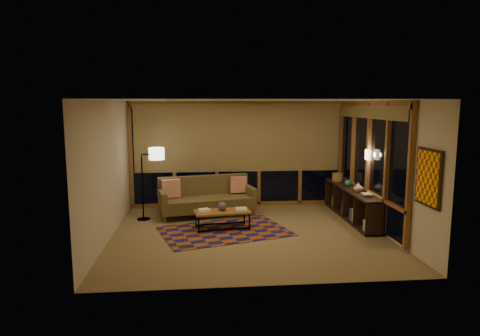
{
  "coord_description": "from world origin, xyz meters",
  "views": [
    {
      "loc": [
        -0.96,
        -8.35,
        2.64
      ],
      "look_at": [
        -0.13,
        0.52,
        1.29
      ],
      "focal_mm": 32.0,
      "sensor_mm": 36.0,
      "label": 1
    }
  ],
  "objects": [
    {
      "name": "book_stack_b",
      "position": [
        -0.11,
        0.47,
        0.41
      ],
      "size": [
        0.25,
        0.2,
        0.05
      ],
      "primitive_type": null,
      "rotation": [
        0.0,
        0.0,
        -0.01
      ],
      "color": "white",
      "rests_on": "coffee_table"
    },
    {
      "name": "pillow_left",
      "position": [
        -1.65,
        1.51,
        0.66
      ],
      "size": [
        0.44,
        0.27,
        0.42
      ],
      "primitive_type": null,
      "rotation": [
        0.0,
        0.0,
        0.33
      ],
      "color": "red",
      "rests_on": "sofa"
    },
    {
      "name": "ceiling",
      "position": [
        0.0,
        0.0,
        2.7
      ],
      "size": [
        5.5,
        5.0,
        0.01
      ],
      "primitive_type": "cube",
      "color": "white",
      "rests_on": "walls"
    },
    {
      "name": "walls",
      "position": [
        0.0,
        0.0,
        1.35
      ],
      "size": [
        5.51,
        5.01,
        2.7
      ],
      "color": "beige",
      "rests_on": "floor"
    },
    {
      "name": "sofa",
      "position": [
        -0.82,
        1.55,
        0.45
      ],
      "size": [
        2.33,
        1.32,
        0.9
      ],
      "primitive_type": null,
      "rotation": [
        0.0,
        0.0,
        0.21
      ],
      "color": "brown",
      "rests_on": "floor"
    },
    {
      "name": "teal_bowl",
      "position": [
        2.49,
        1.26,
        0.78
      ],
      "size": [
        0.17,
        0.17,
        0.15
      ],
      "primitive_type": "sphere",
      "rotation": [
        0.0,
        0.0,
        0.12
      ],
      "color": "#187F72",
      "rests_on": "bookshelf"
    },
    {
      "name": "area_rug",
      "position": [
        -0.48,
        0.24,
        0.01
      ],
      "size": [
        2.94,
        2.38,
        0.01
      ],
      "primitive_type": "cube",
      "rotation": [
        0.0,
        0.0,
        0.3
      ],
      "color": "#A14318",
      "rests_on": "floor"
    },
    {
      "name": "pillow_right",
      "position": [
        -0.05,
        1.85,
        0.64
      ],
      "size": [
        0.4,
        0.2,
        0.39
      ],
      "primitive_type": null,
      "rotation": [
        0.0,
        0.0,
        0.19
      ],
      "color": "red",
      "rests_on": "sofa"
    },
    {
      "name": "window_wall_back",
      "position": [
        0.0,
        2.43,
        1.35
      ],
      "size": [
        5.3,
        0.16,
        2.6
      ],
      "primitive_type": null,
      "color": "#9D5829",
      "rests_on": "walls"
    },
    {
      "name": "shelf_book_stack",
      "position": [
        2.49,
        0.11,
        0.74
      ],
      "size": [
        0.16,
        0.22,
        0.06
      ],
      "primitive_type": null,
      "rotation": [
        0.0,
        0.0,
        0.04
      ],
      "color": "white",
      "rests_on": "bookshelf"
    },
    {
      "name": "wall_art",
      "position": [
        2.71,
        -1.85,
        1.45
      ],
      "size": [
        0.06,
        0.74,
        0.94
      ],
      "primitive_type": null,
      "color": "#C12A05",
      "rests_on": "walls"
    },
    {
      "name": "book_stack_a",
      "position": [
        -0.9,
        0.36,
        0.42
      ],
      "size": [
        0.28,
        0.26,
        0.07
      ],
      "primitive_type": null,
      "rotation": [
        0.0,
        0.0,
        0.4
      ],
      "color": "white",
      "rests_on": "coffee_table"
    },
    {
      "name": "floor",
      "position": [
        0.0,
        0.0,
        0.0
      ],
      "size": [
        5.5,
        5.0,
        0.01
      ],
      "primitive_type": "cube",
      "color": "#A18449",
      "rests_on": "ground"
    },
    {
      "name": "wall_sconce",
      "position": [
        2.62,
        0.45,
        1.55
      ],
      "size": [
        0.12,
        0.18,
        0.22
      ],
      "primitive_type": null,
      "color": "beige",
      "rests_on": "walls"
    },
    {
      "name": "ceramic_pot",
      "position": [
        -0.51,
        0.47,
        0.48
      ],
      "size": [
        0.21,
        0.21,
        0.19
      ],
      "primitive_type": "sphere",
      "rotation": [
        0.0,
        0.0,
        -0.11
      ],
      "color": "#28272C",
      "rests_on": "coffee_table"
    },
    {
      "name": "bookshelf",
      "position": [
        2.49,
        1.0,
        0.35
      ],
      "size": [
        0.4,
        2.82,
        0.71
      ],
      "primitive_type": null,
      "color": "#342316",
      "rests_on": "floor"
    },
    {
      "name": "vase",
      "position": [
        2.49,
        0.59,
        0.81
      ],
      "size": [
        0.22,
        0.22,
        0.21
      ],
      "primitive_type": "imported",
      "rotation": [
        0.0,
        0.0,
        -0.11
      ],
      "color": "tan",
      "rests_on": "bookshelf"
    },
    {
      "name": "basket",
      "position": [
        2.47,
        1.96,
        0.8
      ],
      "size": [
        0.29,
        0.29,
        0.2
      ],
      "primitive_type": "cylinder",
      "rotation": [
        0.0,
        0.0,
        0.11
      ],
      "color": "#A68439",
      "rests_on": "bookshelf"
    },
    {
      "name": "floor_lamp",
      "position": [
        -2.28,
        1.34,
        0.82
      ],
      "size": [
        0.65,
        0.6,
        1.64
      ],
      "primitive_type": null,
      "rotation": [
        0.0,
        0.0,
        0.59
      ],
      "color": "black",
      "rests_on": "floor"
    },
    {
      "name": "window_wall_right",
      "position": [
        2.68,
        0.6,
        1.35
      ],
      "size": [
        0.16,
        3.7,
        2.6
      ],
      "primitive_type": null,
      "color": "#9D5829",
      "rests_on": "walls"
    },
    {
      "name": "coffee_table",
      "position": [
        -0.52,
        0.43,
        0.19
      ],
      "size": [
        1.23,
        0.69,
        0.39
      ],
      "primitive_type": null,
      "rotation": [
        0.0,
        0.0,
        0.14
      ],
      "color": "#9D5829",
      "rests_on": "floor"
    }
  ]
}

